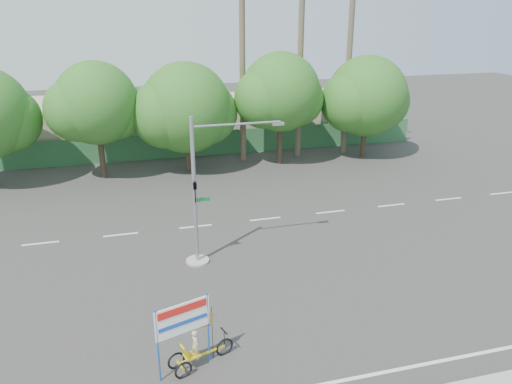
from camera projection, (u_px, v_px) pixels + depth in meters
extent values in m
plane|color=#33302D|center=(272.00, 299.00, 20.74)|extent=(120.00, 120.00, 0.00)
cube|color=#336B3D|center=(195.00, 144.00, 39.81)|extent=(38.00, 0.08, 2.00)
cube|color=#B5A590|center=(66.00, 127.00, 41.10)|extent=(12.00, 8.00, 4.00)
cube|color=#B5A590|center=(274.00, 117.00, 45.53)|extent=(14.00, 8.00, 3.60)
sphere|color=#225A1A|center=(8.00, 120.00, 32.66)|extent=(4.32, 4.32, 4.32)
cylinder|color=#473828|center=(102.00, 152.00, 34.65)|extent=(0.40, 0.40, 3.74)
sphere|color=#225A1A|center=(96.00, 103.00, 33.45)|extent=(5.60, 5.60, 5.60)
sphere|color=#225A1A|center=(116.00, 110.00, 34.23)|extent=(4.03, 4.03, 4.03)
sphere|color=#225A1A|center=(77.00, 110.00, 33.03)|extent=(4.26, 4.26, 4.26)
cylinder|color=#473828|center=(188.00, 149.00, 36.18)|extent=(0.40, 0.40, 3.30)
sphere|color=#225A1A|center=(186.00, 108.00, 35.12)|extent=(6.40, 6.40, 6.40)
sphere|color=#225A1A|center=(206.00, 113.00, 35.92)|extent=(4.61, 4.61, 4.61)
sphere|color=#225A1A|center=(166.00, 114.00, 34.65)|extent=(4.86, 4.86, 4.86)
cylinder|color=#473828|center=(280.00, 139.00, 37.77)|extent=(0.40, 0.40, 3.87)
sphere|color=#225A1A|center=(281.00, 92.00, 36.53)|extent=(5.80, 5.80, 5.80)
sphere|color=#225A1A|center=(296.00, 99.00, 37.33)|extent=(4.18, 4.18, 4.18)
sphere|color=#225A1A|center=(264.00, 98.00, 36.11)|extent=(4.41, 4.41, 4.41)
cylinder|color=#473828|center=(364.00, 136.00, 39.55)|extent=(0.40, 0.40, 3.43)
sphere|color=#225A1A|center=(367.00, 96.00, 38.44)|extent=(6.20, 6.20, 6.20)
sphere|color=#225A1A|center=(381.00, 102.00, 39.25)|extent=(4.46, 4.46, 4.46)
sphere|color=#225A1A|center=(351.00, 102.00, 37.99)|extent=(4.71, 4.71, 4.71)
cylinder|color=#70604C|center=(301.00, 47.00, 37.29)|extent=(0.44, 0.44, 17.00)
cylinder|color=#70604C|center=(349.00, 59.00, 38.61)|extent=(0.44, 0.44, 15.00)
cylinder|color=#70604C|center=(242.00, 69.00, 36.73)|extent=(0.44, 0.44, 14.00)
cylinder|color=gray|center=(198.00, 261.00, 23.73)|extent=(1.10, 1.10, 0.10)
cylinder|color=gray|center=(194.00, 193.00, 22.51)|extent=(0.18, 0.18, 7.00)
cylinder|color=gray|center=(237.00, 124.00, 21.92)|extent=(4.00, 0.10, 0.10)
cube|color=gray|center=(278.00, 124.00, 22.41)|extent=(0.55, 0.20, 0.12)
imported|color=black|center=(195.00, 193.00, 22.28)|extent=(0.16, 0.20, 1.00)
cube|color=#14662D|center=(202.00, 200.00, 22.72)|extent=(0.70, 0.04, 0.18)
torus|color=black|center=(224.00, 347.00, 17.37)|extent=(0.67, 0.28, 0.68)
torus|color=black|center=(176.00, 361.00, 16.73)|extent=(0.62, 0.26, 0.63)
torus|color=black|center=(183.00, 370.00, 16.29)|extent=(0.62, 0.26, 0.63)
cube|color=gold|center=(203.00, 354.00, 16.92)|extent=(1.64, 0.58, 0.06)
cube|color=gold|center=(180.00, 365.00, 16.51)|extent=(0.24, 0.59, 0.05)
cube|color=gold|center=(192.00, 355.00, 16.66)|extent=(0.61, 0.55, 0.06)
cube|color=gold|center=(184.00, 351.00, 16.43)|extent=(0.35, 0.47, 0.54)
cylinder|color=black|center=(224.00, 337.00, 17.23)|extent=(0.04, 0.04, 0.55)
cube|color=black|center=(224.00, 331.00, 17.13)|extent=(0.18, 0.44, 0.04)
imported|color=#CCB284|center=(195.00, 344.00, 16.61)|extent=(0.37, 0.45, 1.08)
cylinder|color=blue|center=(158.00, 346.00, 15.78)|extent=(0.07, 0.07, 2.70)
cylinder|color=blue|center=(208.00, 327.00, 16.69)|extent=(0.07, 0.07, 2.70)
cube|color=white|center=(183.00, 318.00, 15.99)|extent=(1.82, 0.63, 1.10)
cube|color=red|center=(182.00, 310.00, 15.84)|extent=(1.62, 0.54, 0.26)
cube|color=blue|center=(183.00, 323.00, 16.01)|extent=(1.62, 0.54, 0.14)
cylinder|color=black|center=(212.00, 333.00, 16.88)|extent=(0.03, 0.03, 2.10)
cube|color=red|center=(202.00, 321.00, 16.47)|extent=(0.85, 0.29, 0.66)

